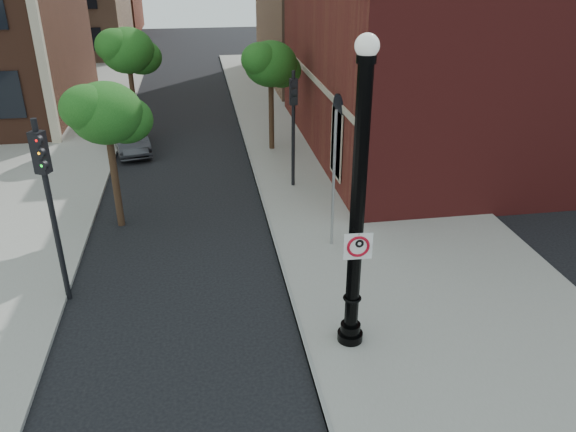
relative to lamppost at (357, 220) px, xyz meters
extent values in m
plane|color=black|center=(-3.14, 0.08, -3.35)|extent=(120.00, 120.00, 0.00)
cube|color=gray|center=(2.86, 10.08, -3.29)|extent=(8.00, 60.00, 0.12)
cube|color=gray|center=(-12.14, 18.08, -3.29)|extent=(10.00, 50.00, 0.12)
cube|color=gray|center=(-1.09, 10.08, -3.28)|extent=(0.10, 60.00, 0.14)
cube|color=maroon|center=(12.86, 14.08, 2.65)|extent=(22.00, 16.00, 12.00)
cube|color=black|center=(1.82, 9.08, -1.35)|extent=(0.08, 1.40, 2.40)
cube|color=#B8A98E|center=(1.83, 14.08, 0.15)|extent=(0.06, 16.00, 0.25)
cylinder|color=black|center=(0.00, 0.00, -3.19)|extent=(0.61, 0.61, 0.33)
cylinder|color=black|center=(0.00, 0.00, -2.91)|extent=(0.48, 0.48, 0.27)
cylinder|color=black|center=(0.00, 0.00, 0.16)|extent=(0.33, 0.33, 6.36)
torus|color=black|center=(0.00, 0.00, -2.04)|extent=(0.44, 0.44, 0.07)
cylinder|color=black|center=(0.00, 0.00, 3.42)|extent=(0.39, 0.39, 0.16)
sphere|color=silver|center=(0.00, 0.00, 3.67)|extent=(0.48, 0.48, 0.48)
cube|color=white|center=(0.01, -0.18, -0.56)|extent=(0.64, 0.05, 0.64)
cube|color=black|center=(0.01, -0.18, -0.27)|extent=(0.64, 0.04, 0.05)
cube|color=black|center=(0.01, -0.18, -0.86)|extent=(0.64, 0.04, 0.05)
cube|color=black|center=(-0.29, -0.17, -0.56)|extent=(0.05, 0.01, 0.64)
cube|color=black|center=(0.30, -0.20, -0.56)|extent=(0.05, 0.01, 0.64)
torus|color=#AC0619|center=(0.01, -0.18, -0.56)|extent=(0.52, 0.09, 0.51)
cube|color=#AC0619|center=(0.01, -0.18, -0.56)|extent=(0.36, 0.02, 0.36)
cube|color=black|center=(-0.05, -0.18, -0.56)|extent=(0.06, 0.01, 0.30)
torus|color=black|center=(0.04, -0.19, -0.49)|extent=(0.20, 0.07, 0.20)
cylinder|color=black|center=(0.01, -0.18, -0.27)|extent=(0.03, 0.02, 0.03)
imported|color=#2A2A2E|center=(-6.48, 15.50, -2.69)|extent=(2.21, 4.25, 1.33)
cylinder|color=black|center=(-7.10, 3.11, -0.82)|extent=(0.15, 0.15, 5.06)
cube|color=black|center=(-7.10, 3.11, 0.86)|extent=(0.41, 0.40, 1.05)
sphere|color=#E50505|center=(-7.03, 2.96, 1.23)|extent=(0.19, 0.19, 0.19)
sphere|color=#FF8C00|center=(-7.03, 2.96, 0.92)|extent=(0.19, 0.19, 0.19)
sphere|color=#00E519|center=(-7.03, 2.96, 0.60)|extent=(0.19, 0.19, 0.19)
cylinder|color=black|center=(0.28, 9.86, -1.04)|extent=(0.13, 0.13, 4.63)
cube|color=black|center=(0.28, 9.86, 0.50)|extent=(0.29, 0.27, 0.96)
sphere|color=#E50505|center=(0.28, 9.71, 0.84)|extent=(0.17, 0.17, 0.17)
sphere|color=#FF8C00|center=(0.28, 9.71, 0.55)|extent=(0.17, 0.17, 0.17)
sphere|color=#00E519|center=(0.28, 9.71, 0.26)|extent=(0.17, 0.17, 0.17)
cylinder|color=#999999|center=(0.67, 4.83, -1.11)|extent=(0.09, 0.09, 4.48)
cylinder|color=#312013|center=(-6.16, 7.53, -1.50)|extent=(0.24, 0.24, 3.70)
ellipsoid|color=#174C14|center=(-6.16, 7.53, 0.61)|extent=(2.32, 2.32, 1.97)
ellipsoid|color=#174C14|center=(-5.63, 7.95, 0.24)|extent=(1.80, 1.80, 1.53)
ellipsoid|color=#174C14|center=(-6.63, 7.21, 0.87)|extent=(1.69, 1.69, 1.44)
cylinder|color=#312013|center=(-6.36, 17.53, -1.35)|extent=(0.24, 0.24, 4.00)
ellipsoid|color=#174C14|center=(-6.36, 17.53, 0.93)|extent=(2.51, 2.51, 2.14)
ellipsoid|color=#174C14|center=(-5.79, 17.99, 0.53)|extent=(1.94, 1.94, 1.65)
ellipsoid|color=#174C14|center=(-6.88, 17.19, 1.22)|extent=(1.83, 1.83, 1.55)
cylinder|color=#312013|center=(0.05, 14.49, -1.47)|extent=(0.24, 0.24, 3.76)
ellipsoid|color=#174C14|center=(0.05, 14.49, 0.68)|extent=(2.36, 2.36, 2.01)
ellipsoid|color=#174C14|center=(0.59, 14.92, 0.30)|extent=(1.83, 1.83, 1.55)
ellipsoid|color=#174C14|center=(-0.44, 14.17, 0.94)|extent=(1.72, 1.72, 1.46)
camera|label=1|loc=(-3.23, -10.58, 5.36)|focal=35.00mm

